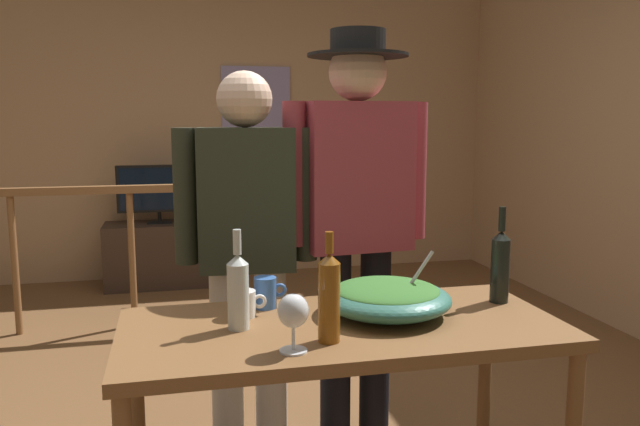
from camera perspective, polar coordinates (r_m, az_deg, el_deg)
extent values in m
plane|color=brown|center=(3.13, -3.40, -17.94)|extent=(7.63, 7.63, 0.00)
cube|color=tan|center=(5.71, -8.54, 7.68)|extent=(4.87, 0.10, 2.62)
cube|color=tan|center=(4.65, 25.61, 6.74)|extent=(0.10, 4.40, 2.62)
cube|color=#8A7FAD|center=(5.68, -5.75, 10.03)|extent=(0.60, 0.03, 0.58)
cylinder|color=brown|center=(4.52, -25.65, -4.31)|extent=(0.04, 0.04, 0.90)
cylinder|color=brown|center=(4.42, -16.47, -4.09)|extent=(0.04, 0.04, 0.90)
cylinder|color=brown|center=(4.43, -7.10, -3.76)|extent=(0.04, 0.04, 0.90)
cylinder|color=brown|center=(4.56, 1.97, -3.35)|extent=(0.04, 0.04, 0.90)
cube|color=brown|center=(4.34, -16.74, 2.06)|extent=(2.97, 0.07, 0.05)
cube|color=brown|center=(4.55, 1.98, -2.73)|extent=(0.10, 0.10, 1.00)
cube|color=#38281E|center=(5.47, -14.05, -3.60)|extent=(0.90, 0.40, 0.53)
cube|color=black|center=(5.42, -14.15, -0.77)|extent=(0.20, 0.12, 0.02)
cylinder|color=black|center=(5.41, -14.17, -0.25)|extent=(0.03, 0.03, 0.08)
cube|color=black|center=(5.35, -14.27, 2.15)|extent=(0.66, 0.06, 0.38)
cube|color=black|center=(5.32, -14.27, 2.11)|extent=(0.61, 0.01, 0.34)
cube|color=brown|center=(2.05, 2.01, -10.35)|extent=(1.39, 0.64, 0.04)
cylinder|color=brown|center=(2.40, -15.99, -17.48)|extent=(0.05, 0.05, 0.71)
cylinder|color=brown|center=(2.66, 14.51, -14.71)|extent=(0.05, 0.05, 0.71)
ellipsoid|color=#337060|center=(2.13, 5.99, -7.66)|extent=(0.43, 0.43, 0.11)
ellipsoid|color=#38702D|center=(2.12, 6.00, -6.91)|extent=(0.35, 0.35, 0.05)
cylinder|color=silver|center=(2.14, 8.17, -6.24)|extent=(0.16, 0.01, 0.22)
cylinder|color=silver|center=(1.81, -2.40, -12.22)|extent=(0.08, 0.08, 0.01)
cylinder|color=silver|center=(1.80, -2.41, -11.05)|extent=(0.01, 0.01, 0.07)
ellipsoid|color=silver|center=(1.78, -2.42, -8.74)|extent=(0.09, 0.09, 0.10)
cylinder|color=black|center=(2.33, 15.82, -5.01)|extent=(0.07, 0.07, 0.22)
cone|color=black|center=(2.30, 15.94, -1.93)|extent=(0.07, 0.07, 0.03)
cylinder|color=black|center=(2.29, 16.00, -0.52)|extent=(0.02, 0.02, 0.09)
cylinder|color=silver|center=(1.98, -7.34, -7.44)|extent=(0.07, 0.07, 0.20)
cone|color=silver|center=(1.95, -7.41, -4.13)|extent=(0.07, 0.07, 0.03)
cylinder|color=silver|center=(1.94, -7.44, -2.59)|extent=(0.03, 0.03, 0.08)
cylinder|color=brown|center=(1.85, 0.82, -8.04)|extent=(0.06, 0.06, 0.23)
cone|color=brown|center=(1.82, 0.83, -4.08)|extent=(0.06, 0.06, 0.03)
cylinder|color=brown|center=(1.81, 0.83, -2.66)|extent=(0.02, 0.02, 0.06)
cylinder|color=white|center=(2.11, -6.90, -8.07)|extent=(0.08, 0.08, 0.09)
torus|color=white|center=(2.12, -5.45, -7.88)|extent=(0.05, 0.01, 0.05)
cylinder|color=#3866B2|center=(2.20, -4.93, -7.11)|extent=(0.08, 0.08, 0.11)
torus|color=#3866B2|center=(2.20, -3.62, -6.91)|extent=(0.05, 0.01, 0.05)
cylinder|color=beige|center=(2.71, -4.42, -13.05)|extent=(0.13, 0.13, 0.79)
cylinder|color=beige|center=(2.71, -8.33, -13.16)|extent=(0.13, 0.13, 0.79)
cube|color=#2D3323|center=(2.54, -6.63, 1.25)|extent=(0.39, 0.25, 0.56)
cylinder|color=#2D3323|center=(2.55, -1.29, 1.67)|extent=(0.09, 0.09, 0.53)
cylinder|color=#2D3323|center=(2.54, -12.00, 1.45)|extent=(0.09, 0.09, 0.53)
sphere|color=beige|center=(2.52, -6.78, 10.09)|extent=(0.22, 0.22, 0.22)
cylinder|color=black|center=(2.82, 4.92, -11.58)|extent=(0.13, 0.13, 0.85)
cylinder|color=black|center=(2.75, 1.39, -12.02)|extent=(0.13, 0.13, 0.85)
cube|color=#9E3842|center=(2.62, 3.31, 3.31)|extent=(0.45, 0.26, 0.60)
cylinder|color=#9E3842|center=(2.73, 8.56, 3.76)|extent=(0.09, 0.09, 0.57)
cylinder|color=#9E3842|center=(2.53, -2.33, 3.48)|extent=(0.09, 0.09, 0.57)
sphere|color=beige|center=(2.61, 3.39, 12.51)|extent=(0.23, 0.23, 0.23)
cylinder|color=black|center=(2.62, 3.41, 13.92)|extent=(0.41, 0.41, 0.01)
cylinder|color=black|center=(2.62, 3.42, 15.01)|extent=(0.22, 0.22, 0.10)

